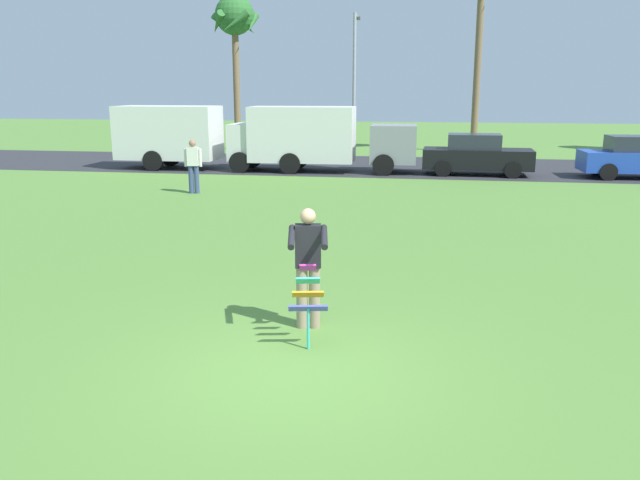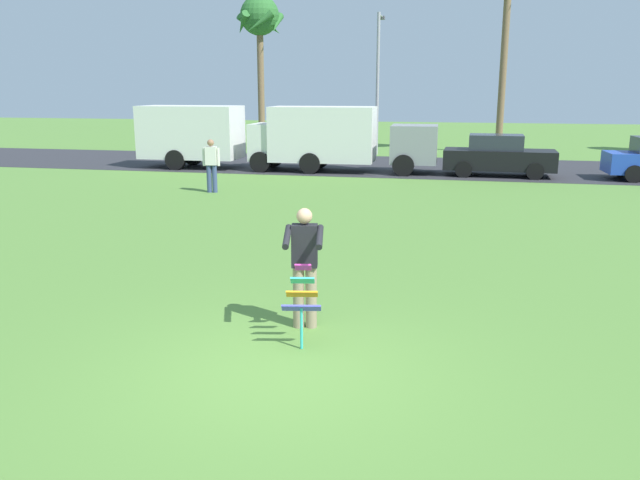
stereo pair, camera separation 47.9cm
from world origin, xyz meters
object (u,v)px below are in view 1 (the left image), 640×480
(parked_truck_grey_van, at_px, (323,137))
(parked_car_black, at_px, (477,155))
(parked_truck_white_box, at_px, (187,135))
(person_kite_flyer, at_px, (308,263))
(palm_tree_left_near, at_px, (235,22))
(parked_car_blue, at_px, (638,158))
(kite_held, at_px, (308,296))
(streetlight_pole, at_px, (355,75))
(person_walker_near, at_px, (193,165))

(parked_truck_grey_van, xyz_separation_m, parked_car_black, (6.14, 0.00, -0.64))
(parked_truck_white_box, xyz_separation_m, parked_truck_grey_van, (5.77, 0.00, 0.00))
(person_kite_flyer, bearing_deg, parked_truck_white_box, 115.78)
(parked_car_black, distance_m, palm_tree_left_near, 16.47)
(person_kite_flyer, xyz_separation_m, parked_truck_white_box, (-8.45, 17.49, 0.46))
(parked_car_blue, relative_size, palm_tree_left_near, 0.52)
(kite_held, height_order, parked_truck_white_box, parked_truck_white_box)
(parked_truck_grey_van, bearing_deg, person_kite_flyer, -81.30)
(person_kite_flyer, distance_m, streetlight_pole, 25.25)
(kite_held, bearing_deg, person_kite_flyer, 100.38)
(palm_tree_left_near, height_order, person_walker_near, palm_tree_left_near)
(kite_held, xyz_separation_m, streetlight_pole, (-2.38, 25.56, 3.32))
(parked_car_blue, height_order, streetlight_pole, streetlight_pole)
(kite_held, xyz_separation_m, parked_truck_grey_van, (-2.79, 18.09, 0.73))
(parked_car_blue, bearing_deg, palm_tree_left_near, 153.95)
(kite_held, xyz_separation_m, palm_tree_left_near, (-9.06, 27.07, 6.14))
(person_kite_flyer, height_order, parked_truck_grey_van, parked_truck_grey_van)
(palm_tree_left_near, bearing_deg, kite_held, -71.50)
(parked_car_blue, xyz_separation_m, palm_tree_left_near, (-18.37, 8.98, 6.05))
(parked_truck_white_box, height_order, palm_tree_left_near, palm_tree_left_near)
(person_kite_flyer, bearing_deg, parked_car_blue, 61.68)
(parked_car_blue, distance_m, palm_tree_left_near, 21.32)
(person_kite_flyer, bearing_deg, streetlight_pole, 95.19)
(person_walker_near, bearing_deg, parked_car_blue, 22.08)
(streetlight_pole, xyz_separation_m, person_walker_near, (-3.63, -13.68, -3.06))
(parked_truck_grey_van, relative_size, parked_car_black, 1.59)
(palm_tree_left_near, relative_size, streetlight_pole, 1.17)
(parked_truck_white_box, distance_m, parked_truck_grey_van, 5.77)
(person_kite_flyer, height_order, person_walker_near, same)
(person_kite_flyer, height_order, palm_tree_left_near, palm_tree_left_near)
(person_kite_flyer, distance_m, palm_tree_left_near, 28.55)
(parked_truck_white_box, xyz_separation_m, parked_car_black, (11.91, 0.00, -0.64))
(parked_truck_grey_van, distance_m, streetlight_pole, 7.91)
(person_kite_flyer, distance_m, person_walker_near, 12.72)
(kite_held, relative_size, person_walker_near, 0.60)
(kite_held, height_order, parked_truck_grey_van, parked_truck_grey_van)
(streetlight_pole, bearing_deg, kite_held, -84.69)
(streetlight_pole, distance_m, person_walker_near, 14.48)
(streetlight_pole, height_order, person_walker_near, streetlight_pole)
(palm_tree_left_near, bearing_deg, parked_truck_white_box, -86.81)
(parked_truck_white_box, distance_m, streetlight_pole, 10.03)
(parked_truck_white_box, height_order, streetlight_pole, streetlight_pole)
(parked_truck_white_box, bearing_deg, person_kite_flyer, -64.22)
(palm_tree_left_near, bearing_deg, parked_truck_grey_van, -55.07)
(kite_held, bearing_deg, parked_truck_white_box, 115.31)
(person_kite_flyer, relative_size, streetlight_pole, 0.25)
(parked_car_blue, height_order, person_walker_near, person_walker_near)
(palm_tree_left_near, bearing_deg, streetlight_pole, -12.74)
(person_kite_flyer, bearing_deg, palm_tree_left_near, 108.68)
(parked_car_black, xyz_separation_m, person_walker_near, (-9.35, -6.21, 0.16))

